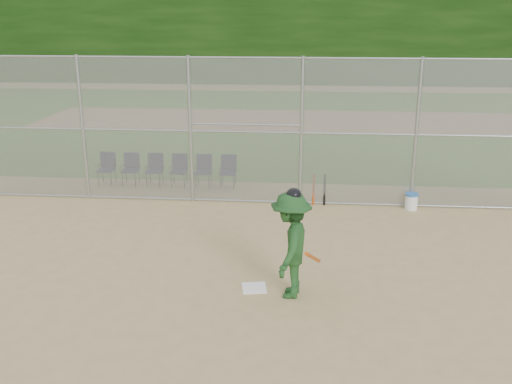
# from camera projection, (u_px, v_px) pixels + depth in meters

# --- Properties ---
(ground) EXTENTS (100.00, 100.00, 0.00)m
(ground) POSITION_uv_depth(u_px,v_px,m) (245.00, 284.00, 11.10)
(ground) COLOR tan
(ground) RESTS_ON ground
(grass_strip) EXTENTS (100.00, 100.00, 0.00)m
(grass_strip) POSITION_uv_depth(u_px,v_px,m) (283.00, 120.00, 28.21)
(grass_strip) COLOR #32621D
(grass_strip) RESTS_ON ground
(dirt_patch_far) EXTENTS (24.00, 24.00, 0.00)m
(dirt_patch_far) POSITION_uv_depth(u_px,v_px,m) (283.00, 120.00, 28.21)
(dirt_patch_far) COLOR #A67E5C
(dirt_patch_far) RESTS_ON ground
(backstop_fence) EXTENTS (16.09, 0.09, 4.00)m
(backstop_fence) POSITION_uv_depth(u_px,v_px,m) (264.00, 130.00, 15.23)
(backstop_fence) COLOR gray
(backstop_fence) RESTS_ON ground
(treeline) EXTENTS (81.00, 60.00, 11.00)m
(treeline) POSITION_uv_depth(u_px,v_px,m) (286.00, 4.00, 28.47)
(treeline) COLOR black
(treeline) RESTS_ON ground
(home_plate) EXTENTS (0.53, 0.53, 0.02)m
(home_plate) POSITION_uv_depth(u_px,v_px,m) (254.00, 288.00, 10.92)
(home_plate) COLOR white
(home_plate) RESTS_ON ground
(batter_at_plate) EXTENTS (1.02, 1.47, 2.09)m
(batter_at_plate) POSITION_uv_depth(u_px,v_px,m) (291.00, 245.00, 10.38)
(batter_at_plate) COLOR #1C461D
(batter_at_plate) RESTS_ON ground
(water_cooler) EXTENTS (0.35, 0.35, 0.44)m
(water_cooler) POSITION_uv_depth(u_px,v_px,m) (411.00, 201.00, 15.28)
(water_cooler) COLOR white
(water_cooler) RESTS_ON ground
(spare_bats) EXTENTS (0.36, 0.26, 0.84)m
(spare_bats) POSITION_uv_depth(u_px,v_px,m) (319.00, 189.00, 15.65)
(spare_bats) COLOR #D84C14
(spare_bats) RESTS_ON ground
(chair_0) EXTENTS (0.54, 0.52, 0.96)m
(chair_0) POSITION_uv_depth(u_px,v_px,m) (106.00, 169.00, 17.48)
(chair_0) COLOR #0F1137
(chair_0) RESTS_ON ground
(chair_1) EXTENTS (0.54, 0.52, 0.96)m
(chair_1) POSITION_uv_depth(u_px,v_px,m) (130.00, 170.00, 17.41)
(chair_1) COLOR #0F1137
(chair_1) RESTS_ON ground
(chair_2) EXTENTS (0.54, 0.52, 0.96)m
(chair_2) POSITION_uv_depth(u_px,v_px,m) (154.00, 170.00, 17.35)
(chair_2) COLOR #0F1137
(chair_2) RESTS_ON ground
(chair_3) EXTENTS (0.54, 0.52, 0.96)m
(chair_3) POSITION_uv_depth(u_px,v_px,m) (179.00, 171.00, 17.29)
(chair_3) COLOR #0F1137
(chair_3) RESTS_ON ground
(chair_4) EXTENTS (0.54, 0.52, 0.96)m
(chair_4) POSITION_uv_depth(u_px,v_px,m) (203.00, 171.00, 17.23)
(chair_4) COLOR #0F1137
(chair_4) RESTS_ON ground
(chair_5) EXTENTS (0.54, 0.52, 0.96)m
(chair_5) POSITION_uv_depth(u_px,v_px,m) (228.00, 172.00, 17.17)
(chair_5) COLOR #0F1137
(chair_5) RESTS_ON ground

